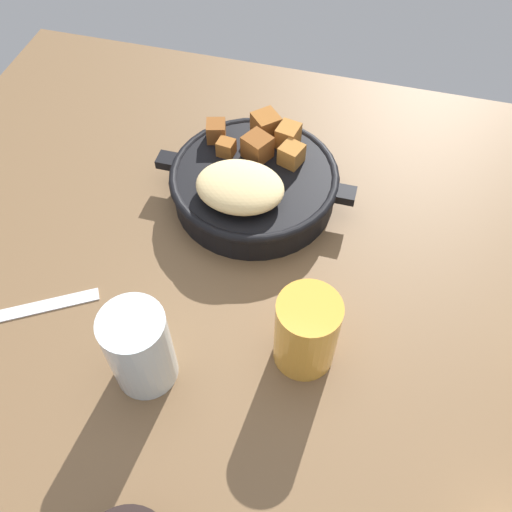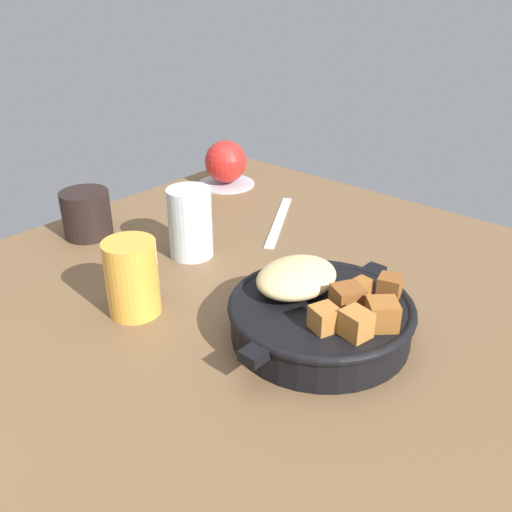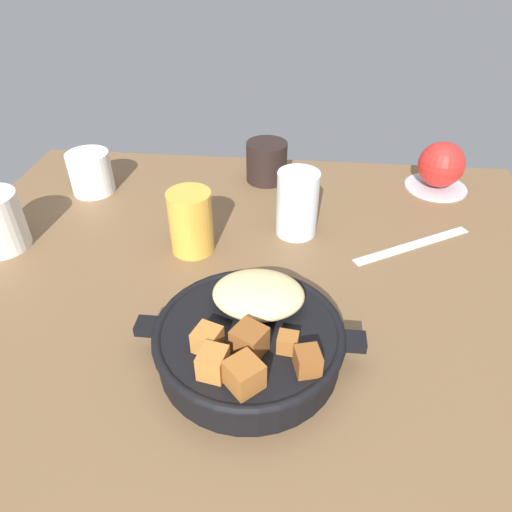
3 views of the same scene
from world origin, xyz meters
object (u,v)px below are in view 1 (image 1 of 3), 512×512
object	(u,v)px
cast_iron_skillet	(253,182)
water_glass_tall	(140,349)
butter_knife	(4,315)
juice_glass_amber	(306,332)

from	to	relation	value
cast_iron_skillet	water_glass_tall	distance (cm)	27.11
cast_iron_skillet	butter_knife	world-z (taller)	cast_iron_skillet
cast_iron_skillet	water_glass_tall	size ratio (longest dim) A/B	2.47
juice_glass_amber	water_glass_tall	bearing A→B (deg)	21.90
butter_knife	juice_glass_amber	world-z (taller)	juice_glass_amber
cast_iron_skillet	butter_knife	bearing A→B (deg)	47.10
water_glass_tall	juice_glass_amber	bearing A→B (deg)	-158.10
butter_knife	water_glass_tall	xyz separation A→B (cm)	(-18.28, 2.17, 5.08)
butter_knife	water_glass_tall	bearing A→B (deg)	142.61
cast_iron_skillet	butter_knife	size ratio (longest dim) A/B	1.21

